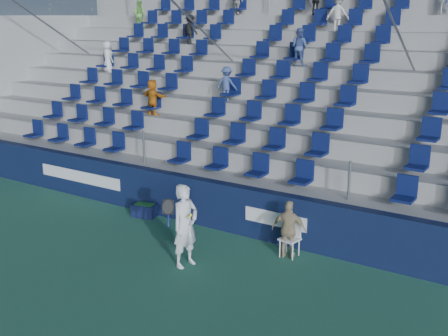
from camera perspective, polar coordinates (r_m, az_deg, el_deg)
name	(u,v)px	position (r m, az deg, el deg)	size (l,w,h in m)	color
ground	(141,276)	(11.89, -8.39, -10.79)	(70.00, 70.00, 0.00)	#2E6C50
sponsor_wall	(225,206)	(13.97, 0.11, -3.93)	(24.00, 0.32, 1.20)	#10193B
grandstand	(313,116)	(17.94, 9.07, 5.25)	(24.00, 8.17, 6.63)	gray
tennis_player	(185,226)	(11.91, -3.96, -5.86)	(0.69, 0.72, 1.80)	silver
line_judge_chair	(292,234)	(12.62, 6.89, -6.65)	(0.45, 0.46, 0.89)	white
line_judge	(289,229)	(12.44, 6.62, -6.22)	(0.77, 0.32, 1.31)	tan
ball_bin	(145,210)	(15.13, -8.05, -4.21)	(0.69, 0.53, 0.35)	#10163B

